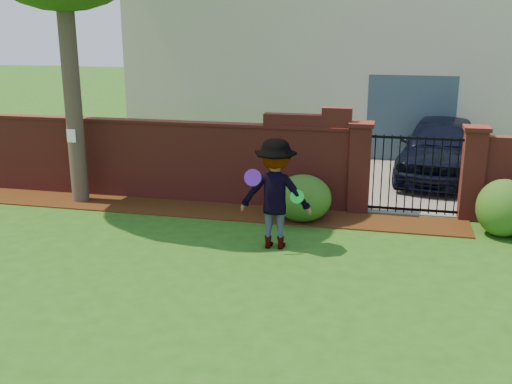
% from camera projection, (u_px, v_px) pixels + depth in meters
% --- Properties ---
extents(ground, '(80.00, 80.00, 0.01)m').
position_uv_depth(ground, '(185.00, 278.00, 9.33)').
color(ground, '#225214').
rests_on(ground, ground).
extents(mulch_bed, '(11.10, 1.08, 0.03)m').
position_uv_depth(mulch_bed, '(195.00, 209.00, 12.65)').
color(mulch_bed, '#341A09').
rests_on(mulch_bed, ground).
extents(brick_wall, '(8.70, 0.31, 2.16)m').
position_uv_depth(brick_wall, '(157.00, 158.00, 13.25)').
color(brick_wall, maroon).
rests_on(brick_wall, ground).
extents(pillar_left, '(0.50, 0.50, 1.88)m').
position_uv_depth(pillar_left, '(360.00, 167.00, 12.31)').
color(pillar_left, maroon).
rests_on(pillar_left, ground).
extents(pillar_right, '(0.50, 0.50, 1.88)m').
position_uv_depth(pillar_right, '(473.00, 173.00, 11.84)').
color(pillar_right, maroon).
rests_on(pillar_right, ground).
extents(iron_gate, '(1.78, 0.03, 1.60)m').
position_uv_depth(iron_gate, '(415.00, 175.00, 12.10)').
color(iron_gate, black).
rests_on(iron_gate, ground).
extents(driveway, '(3.20, 8.00, 0.01)m').
position_uv_depth(driveway, '(408.00, 169.00, 16.09)').
color(driveway, slate).
rests_on(driveway, ground).
extents(house, '(12.40, 6.40, 6.30)m').
position_uv_depth(house, '(334.00, 42.00, 19.49)').
color(house, beige).
rests_on(house, ground).
extents(car, '(2.52, 4.75, 1.54)m').
position_uv_depth(car, '(439.00, 149.00, 14.86)').
color(car, black).
rests_on(car, ground).
extents(paper_notice, '(0.20, 0.01, 0.28)m').
position_uv_depth(paper_notice, '(71.00, 136.00, 12.69)').
color(paper_notice, white).
rests_on(paper_notice, tree).
extents(shrub_left, '(1.13, 1.13, 0.93)m').
position_uv_depth(shrub_left, '(303.00, 198.00, 11.89)').
color(shrub_left, '#1C5018').
rests_on(shrub_left, ground).
extents(shrub_middle, '(0.97, 0.97, 1.07)m').
position_uv_depth(shrub_middle, '(503.00, 208.00, 11.03)').
color(shrub_middle, '#1C5018').
rests_on(shrub_middle, ground).
extents(man, '(1.27, 0.76, 1.93)m').
position_uv_depth(man, '(275.00, 194.00, 10.34)').
color(man, gray).
rests_on(man, ground).
extents(frisbee_purple, '(0.30, 0.18, 0.29)m').
position_uv_depth(frisbee_purple, '(253.00, 178.00, 10.04)').
color(frisbee_purple, '#621DB8').
rests_on(frisbee_purple, man).
extents(frisbee_green, '(0.25, 0.10, 0.24)m').
position_uv_depth(frisbee_green, '(297.00, 196.00, 10.17)').
color(frisbee_green, green).
rests_on(frisbee_green, man).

